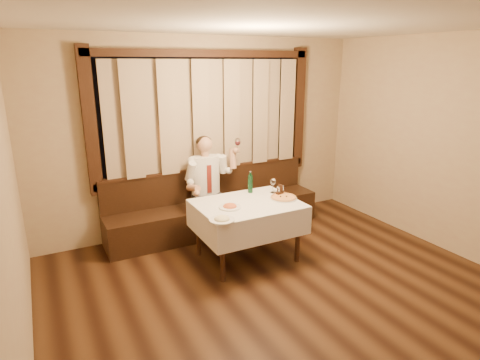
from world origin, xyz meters
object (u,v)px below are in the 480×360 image
seated_man (208,179)px  pasta_red (230,205)px  pasta_cream (222,217)px  green_bottle (250,183)px  pizza (283,197)px  dining_table (247,211)px  banquette (214,210)px  cruet_caddy (280,191)px

seated_man → pasta_red: bearing=-98.2°
pasta_cream → seated_man: seated_man is taller
pasta_cream → green_bottle: green_bottle is taller
pizza → dining_table: bearing=171.5°
banquette → seated_man: (-0.13, -0.09, 0.52)m
banquette → dining_table: bearing=-90.0°
pizza → pasta_cream: size_ratio=1.22×
pasta_red → green_bottle: 0.65m
pasta_red → seated_man: bearing=81.8°
seated_man → banquette: bearing=35.1°
pasta_cream → green_bottle: bearing=43.7°
banquette → dining_table: 1.08m
dining_table → pizza: (0.49, -0.07, 0.12)m
pasta_cream → cruet_caddy: (1.06, 0.45, 0.01)m
banquette → pasta_cream: size_ratio=11.24×
seated_man → pizza: bearing=-58.6°
cruet_caddy → pasta_red: bearing=175.4°
pasta_red → cruet_caddy: (0.80, 0.13, 0.01)m
pizza → green_bottle: green_bottle is taller
green_bottle → cruet_caddy: (0.30, -0.27, -0.07)m
pizza → green_bottle: bearing=121.4°
dining_table → cruet_caddy: size_ratio=8.72×
dining_table → pasta_red: bearing=-168.4°
banquette → green_bottle: 0.92m
pasta_red → seated_man: (0.14, 0.99, 0.04)m
green_bottle → pasta_cream: bearing=-136.3°
pasta_red → green_bottle: green_bottle is taller
dining_table → pasta_red: (-0.27, -0.06, 0.14)m
dining_table → banquette: bearing=90.0°
pizza → seated_man: (-0.61, 1.01, 0.06)m
banquette → pasta_cream: bearing=-110.6°
banquette → seated_man: 0.55m
pasta_cream → green_bottle: 1.05m
banquette → pizza: banquette is taller
pizza → pasta_red: bearing=178.7°
pasta_red → cruet_caddy: bearing=9.1°
green_bottle → dining_table: bearing=-123.9°
pasta_red → cruet_caddy: size_ratio=1.85×
banquette → pasta_red: size_ratio=11.85×
banquette → pasta_cream: (-0.53, -1.40, 0.49)m
pasta_red → seated_man: seated_man is taller
pizza → cruet_caddy: cruet_caddy is taller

